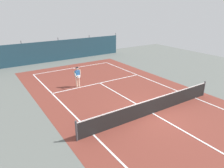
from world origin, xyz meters
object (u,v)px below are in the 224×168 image
Objects in this scene: tennis_player at (77,76)px; tennis_ball_midcourt at (67,66)px; tennis_ball_near_player at (97,64)px; tennis_net at (153,106)px; parked_car at (80,46)px.

tennis_player is 6.48m from tennis_ball_midcourt.
tennis_player is 24.85× the size of tennis_ball_midcourt.
tennis_ball_near_player is (4.64, 5.10, -0.93)m from tennis_player.
tennis_net is 12.03m from tennis_ball_near_player.
tennis_ball_near_player is 7.74m from parked_car.
tennis_player is (-1.90, 6.61, 0.45)m from tennis_net.
tennis_net reaches higher than tennis_ball_near_player.
tennis_net is at bearing -103.20° from tennis_ball_near_player.
tennis_net is 153.33× the size of tennis_ball_near_player.
tennis_player is 6.96m from tennis_ball_near_player.
tennis_player is at bearing 106.01° from tennis_net.
parked_car reaches higher than tennis_ball_near_player.
tennis_ball_midcourt is (1.58, 6.21, -0.93)m from tennis_player.
tennis_player reaches higher than tennis_ball_midcourt.
parked_car reaches higher than tennis_ball_midcourt.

